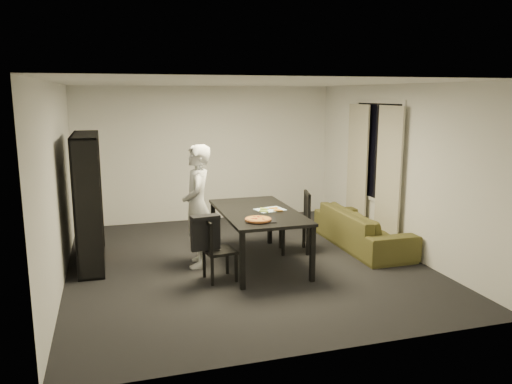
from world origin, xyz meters
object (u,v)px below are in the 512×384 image
object	(u,v)px
chair_left	(214,246)
pepperoni_pizza	(258,219)
dining_table	(258,215)
baking_tray	(261,220)
chair_right	(300,218)
sofa	(363,228)
person	(197,206)
bookshelf	(89,200)

from	to	relation	value
chair_left	pepperoni_pizza	xyz separation A→B (m)	(0.58, -0.10, 0.34)
dining_table	baking_tray	bearing A→B (deg)	-102.94
chair_right	sofa	bearing A→B (deg)	100.67
chair_left	chair_right	size ratio (longest dim) A/B	0.87
sofa	baking_tray	bearing A→B (deg)	113.16
pepperoni_pizza	sofa	world-z (taller)	pepperoni_pizza
chair_left	sofa	distance (m)	2.75
dining_table	chair_left	distance (m)	0.94
dining_table	chair_left	world-z (taller)	chair_left
dining_table	person	bearing A→B (deg)	168.65
dining_table	baking_tray	size ratio (longest dim) A/B	4.77
dining_table	pepperoni_pizza	world-z (taller)	pepperoni_pizza
pepperoni_pizza	chair_right	bearing A→B (deg)	44.07
chair_left	dining_table	bearing A→B (deg)	-64.33
bookshelf	pepperoni_pizza	size ratio (longest dim) A/B	5.43
sofa	chair_left	bearing A→B (deg)	106.85
pepperoni_pizza	sofa	xyz separation A→B (m)	(2.05, 0.89, -0.52)
dining_table	chair_right	world-z (taller)	chair_right
bookshelf	pepperoni_pizza	world-z (taller)	bookshelf
baking_tray	pepperoni_pizza	world-z (taller)	pepperoni_pizza
pepperoni_pizza	chair_left	bearing A→B (deg)	170.73
chair_left	pepperoni_pizza	distance (m)	0.68
chair_left	pepperoni_pizza	size ratio (longest dim) A/B	2.40
chair_right	person	xyz separation A→B (m)	(-1.64, -0.17, 0.33)
bookshelf	person	bearing A→B (deg)	-19.54
chair_right	sofa	distance (m)	1.11
dining_table	sofa	bearing A→B (deg)	9.09
sofa	pepperoni_pizza	bearing A→B (deg)	113.53
bookshelf	baking_tray	bearing A→B (deg)	-29.57
dining_table	pepperoni_pizza	distance (m)	0.63
dining_table	chair_left	xyz separation A→B (m)	(-0.76, -0.50, -0.25)
person	sofa	distance (m)	2.79
chair_right	pepperoni_pizza	distance (m)	1.38
chair_right	dining_table	bearing A→B (deg)	-53.37
chair_right	baking_tray	xyz separation A→B (m)	(-0.92, -0.90, 0.26)
dining_table	pepperoni_pizza	xyz separation A→B (m)	(-0.18, -0.59, 0.10)
chair_right	baking_tray	bearing A→B (deg)	-32.51
bookshelf	sofa	xyz separation A→B (m)	(4.21, -0.40, -0.65)
bookshelf	chair_left	distance (m)	2.03
bookshelf	dining_table	xyz separation A→B (m)	(2.33, -0.70, -0.22)
baking_tray	person	bearing A→B (deg)	134.95
chair_left	baking_tray	xyz separation A→B (m)	(0.63, -0.06, 0.32)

